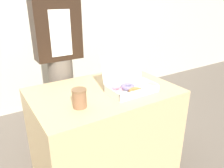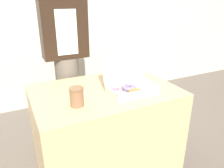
# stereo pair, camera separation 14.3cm
# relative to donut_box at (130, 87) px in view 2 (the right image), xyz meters

# --- Properties ---
(table) EXTENTS (0.99, 0.68, 0.72)m
(table) POSITION_rel_donut_box_xyz_m (-0.13, 0.12, -0.40)
(table) COLOR tan
(table) RESTS_ON ground_plane
(donut_box) EXTENTS (0.34, 0.26, 0.24)m
(donut_box) POSITION_rel_donut_box_xyz_m (0.00, 0.00, 0.00)
(donut_box) COLOR silver
(donut_box) RESTS_ON table
(coffee_cup) EXTENTS (0.09, 0.09, 0.11)m
(coffee_cup) POSITION_rel_donut_box_xyz_m (-0.38, -0.03, 0.02)
(coffee_cup) COLOR #8C6042
(coffee_cup) RESTS_ON table
(person_customer) EXTENTS (0.36, 0.20, 1.60)m
(person_customer) POSITION_rel_donut_box_xyz_m (-0.27, 0.60, 0.12)
(person_customer) COLOR #665B51
(person_customer) RESTS_ON ground_plane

